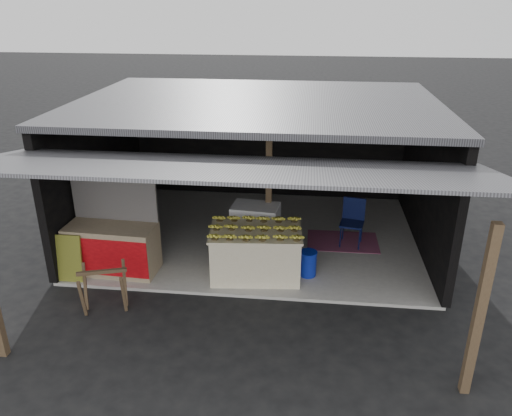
# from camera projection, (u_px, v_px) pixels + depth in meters

# --- Properties ---
(ground) EXTENTS (80.00, 80.00, 0.00)m
(ground) POSITION_uv_depth(u_px,v_px,m) (242.00, 298.00, 8.83)
(ground) COLOR black
(ground) RESTS_ON ground
(concrete_slab) EXTENTS (7.00, 5.00, 0.06)m
(concrete_slab) POSITION_uv_depth(u_px,v_px,m) (257.00, 235.00, 11.10)
(concrete_slab) COLOR gray
(concrete_slab) RESTS_ON ground
(shophouse) EXTENTS (7.40, 7.29, 3.02)m
(shophouse) POSITION_uv_depth(u_px,v_px,m) (259.00, 141.00, 10.59)
(shophouse) COLOR black
(shophouse) RESTS_ON ground
(banana_table) EXTENTS (1.76, 1.17, 0.93)m
(banana_table) POSITION_uv_depth(u_px,v_px,m) (256.00, 253.00, 9.26)
(banana_table) COLOR silver
(banana_table) RESTS_ON concrete_slab
(banana_pile) EXTENTS (1.63, 1.06, 0.18)m
(banana_pile) POSITION_uv_depth(u_px,v_px,m) (256.00, 226.00, 9.04)
(banana_pile) COLOR gold
(banana_pile) RESTS_ON banana_table
(white_crate) EXTENTS (0.98, 0.72, 1.03)m
(white_crate) POSITION_uv_depth(u_px,v_px,m) (256.00, 229.00, 10.12)
(white_crate) COLOR white
(white_crate) RESTS_ON concrete_slab
(neighbor_stall) EXTENTS (1.70, 0.83, 1.71)m
(neighbor_stall) POSITION_uv_depth(u_px,v_px,m) (113.00, 246.00, 9.42)
(neighbor_stall) COLOR #998466
(neighbor_stall) RESTS_ON concrete_slab
(green_signboard) EXTENTS (0.60, 0.17, 0.89)m
(green_signboard) POSITION_uv_depth(u_px,v_px,m) (66.00, 258.00, 9.11)
(green_signboard) COLOR black
(green_signboard) RESTS_ON concrete_slab
(sawhorse) EXTENTS (0.88, 0.87, 0.79)m
(sawhorse) POSITION_uv_depth(u_px,v_px,m) (104.00, 286.00, 8.27)
(sawhorse) COLOR brown
(sawhorse) RESTS_ON ground
(water_barrel) EXTENTS (0.32, 0.32, 0.46)m
(water_barrel) POSITION_uv_depth(u_px,v_px,m) (308.00, 264.00, 9.35)
(water_barrel) COLOR #0D2099
(water_barrel) RESTS_ON concrete_slab
(plastic_chair) EXTENTS (0.55, 0.55, 0.99)m
(plastic_chair) POSITION_uv_depth(u_px,v_px,m) (353.00, 218.00, 10.45)
(plastic_chair) COLOR #0A1037
(plastic_chair) RESTS_ON concrete_slab
(magenta_rug) EXTENTS (1.51, 1.01, 0.01)m
(magenta_rug) POSITION_uv_depth(u_px,v_px,m) (343.00, 241.00, 10.73)
(magenta_rug) COLOR #741952
(magenta_rug) RESTS_ON concrete_slab
(picture_frames) EXTENTS (1.62, 0.04, 0.46)m
(picture_frames) POSITION_uv_depth(u_px,v_px,m) (261.00, 125.00, 12.57)
(picture_frames) COLOR black
(picture_frames) RESTS_ON shophouse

